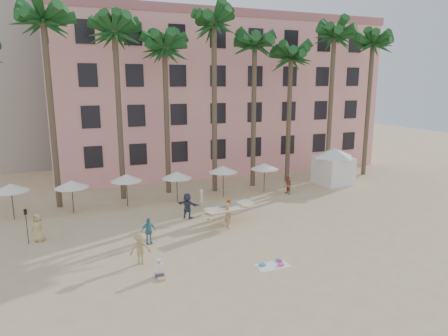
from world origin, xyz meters
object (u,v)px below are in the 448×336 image
object	(u,v)px
pink_hotel	(213,96)
carrier_white	(229,209)
carrier_yellow	(228,214)
cabana	(334,163)

from	to	relation	value
pink_hotel	carrier_white	size ratio (longest dim) A/B	10.88
pink_hotel	carrier_yellow	size ratio (longest dim) A/B	9.96
carrier_yellow	carrier_white	size ratio (longest dim) A/B	1.09
carrier_yellow	carrier_white	world-z (taller)	carrier_yellow
cabana	carrier_white	size ratio (longest dim) A/B	1.53
pink_hotel	carrier_yellow	distance (m)	22.75
carrier_yellow	carrier_white	xyz separation A→B (m)	(0.61, 1.32, -0.15)
carrier_yellow	carrier_white	bearing A→B (deg)	65.15
pink_hotel	carrier_white	bearing A→B (deg)	-106.60
cabana	carrier_white	bearing A→B (deg)	-155.02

